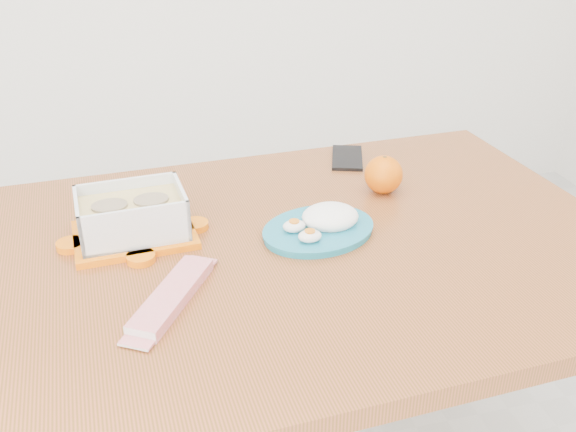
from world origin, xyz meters
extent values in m
cube|color=#99482B|center=(-0.12, 0.14, 0.73)|extent=(1.39, 0.97, 0.04)
cylinder|color=brown|center=(-0.75, 0.49, 0.35)|extent=(0.06, 0.06, 0.71)
cylinder|color=brown|center=(0.46, 0.56, 0.35)|extent=(0.06, 0.06, 0.71)
cube|color=orange|center=(-0.41, 0.24, 0.76)|extent=(0.24, 0.19, 0.01)
cube|color=silver|center=(-0.41, 0.24, 0.81)|extent=(0.21, 0.16, 0.08)
cube|color=tan|center=(-0.41, 0.24, 0.80)|extent=(0.20, 0.15, 0.05)
cylinder|color=tan|center=(-0.45, 0.23, 0.82)|extent=(0.07, 0.07, 0.02)
cylinder|color=tan|center=(-0.37, 0.24, 0.82)|extent=(0.07, 0.07, 0.02)
sphere|color=orange|center=(0.14, 0.31, 0.79)|extent=(0.09, 0.09, 0.09)
cylinder|color=#19748E|center=(-0.05, 0.16, 0.76)|extent=(0.29, 0.29, 0.01)
ellipsoid|color=white|center=(-0.03, 0.18, 0.79)|extent=(0.14, 0.13, 0.05)
ellipsoid|color=silver|center=(-0.10, 0.16, 0.78)|extent=(0.05, 0.05, 0.02)
ellipsoid|color=silver|center=(-0.09, 0.11, 0.78)|extent=(0.05, 0.05, 0.02)
cube|color=red|center=(-0.36, 0.00, 0.76)|extent=(0.16, 0.22, 0.02)
cube|color=black|center=(0.13, 0.51, 0.75)|extent=(0.12, 0.17, 0.01)
camera|label=1|loc=(-0.39, -0.90, 1.38)|focal=40.00mm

